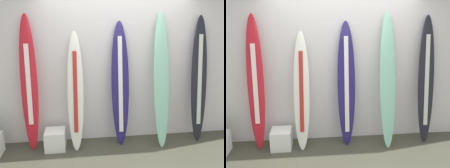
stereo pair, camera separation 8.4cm
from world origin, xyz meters
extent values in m
cube|color=silver|center=(0.00, 1.30, 1.40)|extent=(7.20, 0.20, 2.80)
ellipsoid|color=red|center=(-1.42, 1.01, 1.09)|extent=(0.26, 0.31, 2.18)
cube|color=white|center=(-1.42, 0.97, 1.09)|extent=(0.07, 0.15, 1.27)
ellipsoid|color=silver|center=(-0.70, 0.97, 0.96)|extent=(0.28, 0.42, 1.91)
cube|color=#AC2620|center=(-0.70, 0.94, 0.96)|extent=(0.08, 0.25, 1.28)
cone|color=black|center=(-0.70, 0.86, 0.17)|extent=(0.07, 0.09, 0.11)
ellipsoid|color=navy|center=(0.04, 1.03, 1.04)|extent=(0.31, 0.34, 2.07)
cube|color=silver|center=(0.04, 1.00, 1.04)|extent=(0.08, 0.21, 1.58)
ellipsoid|color=#85C8AC|center=(0.71, 0.93, 1.11)|extent=(0.27, 0.47, 2.22)
cone|color=black|center=(0.71, 0.79, 0.20)|extent=(0.07, 0.09, 0.11)
ellipsoid|color=black|center=(1.40, 1.00, 1.08)|extent=(0.28, 0.33, 2.17)
cube|color=beige|center=(1.40, 0.97, 1.09)|extent=(0.07, 0.21, 1.53)
cube|color=silver|center=(-1.06, 0.92, 0.16)|extent=(0.33, 0.33, 0.32)
camera|label=1|loc=(-0.54, -2.52, 1.99)|focal=35.94mm
camera|label=2|loc=(-0.46, -2.53, 1.99)|focal=35.94mm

